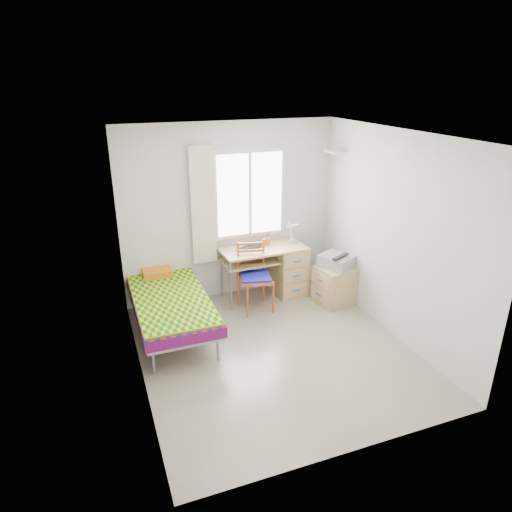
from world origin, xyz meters
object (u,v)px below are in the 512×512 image
at_px(bed, 169,299).
at_px(printer, 336,261).
at_px(desk, 284,267).
at_px(cabinet, 335,285).
at_px(chair, 255,272).

bearing_deg(bed, printer, -2.87).
xyz_separation_m(desk, cabinet, (0.58, -0.56, -0.15)).
height_order(chair, printer, chair).
bearing_deg(desk, chair, -155.54).
distance_m(chair, cabinet, 1.23).
bearing_deg(bed, cabinet, -3.51).
xyz_separation_m(chair, printer, (1.18, -0.24, 0.10)).
xyz_separation_m(bed, desk, (1.85, 0.41, 0.01)).
distance_m(desk, cabinet, 0.82).
bearing_deg(chair, cabinet, 0.24).
xyz_separation_m(chair, cabinet, (1.17, -0.27, -0.28)).
xyz_separation_m(desk, printer, (0.59, -0.54, 0.23)).
bearing_deg(desk, printer, -44.24).
bearing_deg(cabinet, bed, 168.93).
relative_size(bed, printer, 3.56).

